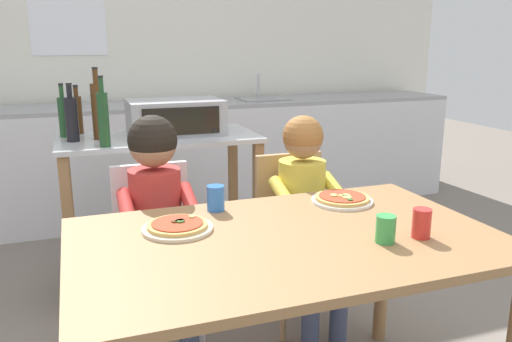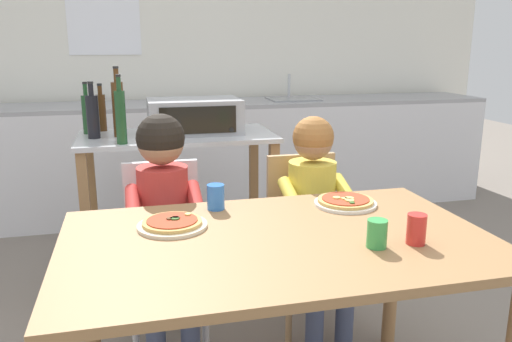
{
  "view_description": "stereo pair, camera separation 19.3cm",
  "coord_description": "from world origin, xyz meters",
  "px_view_note": "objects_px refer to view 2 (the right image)",
  "views": [
    {
      "loc": [
        -0.63,
        -1.46,
        1.35
      ],
      "look_at": [
        0.0,
        0.3,
        0.88
      ],
      "focal_mm": 36.09,
      "sensor_mm": 36.0,
      "label": 1
    },
    {
      "loc": [
        -0.45,
        -1.52,
        1.35
      ],
      "look_at": [
        0.0,
        0.3,
        0.88
      ],
      "focal_mm": 36.09,
      "sensor_mm": 36.0,
      "label": 2
    }
  ],
  "objects_px": {
    "drinking_cup_green": "(377,234)",
    "bottle_brown_beer": "(101,111)",
    "child_in_red_shirt": "(164,203)",
    "pizza_plate_white": "(345,202)",
    "bottle_dark_olive_oil": "(118,108)",
    "kitchen_island_cart": "(179,184)",
    "bottle_squat_spirits": "(87,113)",
    "pizza_plate_cream": "(172,224)",
    "bottle_slim_sauce": "(93,115)",
    "dining_chair_right": "(306,227)",
    "bottle_tall_green_wine": "(121,116)",
    "child_in_yellow_shirt": "(316,200)",
    "drinking_cup_blue": "(216,197)",
    "toaster_oven": "(194,116)",
    "drinking_cup_red": "(416,229)",
    "dining_table": "(278,264)",
    "dining_chair_left": "(164,239)"
  },
  "relations": [
    {
      "from": "pizza_plate_white",
      "to": "dining_chair_right",
      "type": "bearing_deg",
      "value": 89.99
    },
    {
      "from": "bottle_tall_green_wine",
      "to": "child_in_red_shirt",
      "type": "bearing_deg",
      "value": -71.75
    },
    {
      "from": "bottle_squat_spirits",
      "to": "drinking_cup_green",
      "type": "bearing_deg",
      "value": -59.34
    },
    {
      "from": "child_in_red_shirt",
      "to": "pizza_plate_white",
      "type": "bearing_deg",
      "value": -26.38
    },
    {
      "from": "drinking_cup_red",
      "to": "kitchen_island_cart",
      "type": "bearing_deg",
      "value": 112.48
    },
    {
      "from": "bottle_slim_sauce",
      "to": "dining_chair_right",
      "type": "bearing_deg",
      "value": -30.75
    },
    {
      "from": "bottle_dark_olive_oil",
      "to": "bottle_tall_green_wine",
      "type": "distance_m",
      "value": 0.22
    },
    {
      "from": "bottle_squat_spirits",
      "to": "drinking_cup_blue",
      "type": "height_order",
      "value": "bottle_squat_spirits"
    },
    {
      "from": "toaster_oven",
      "to": "bottle_brown_beer",
      "type": "xyz_separation_m",
      "value": [
        -0.51,
        0.19,
        0.02
      ]
    },
    {
      "from": "dining_chair_right",
      "to": "child_in_red_shirt",
      "type": "height_order",
      "value": "child_in_red_shirt"
    },
    {
      "from": "toaster_oven",
      "to": "pizza_plate_white",
      "type": "distance_m",
      "value": 1.18
    },
    {
      "from": "bottle_tall_green_wine",
      "to": "pizza_plate_white",
      "type": "height_order",
      "value": "bottle_tall_green_wine"
    },
    {
      "from": "drinking_cup_red",
      "to": "drinking_cup_green",
      "type": "bearing_deg",
      "value": 178.31
    },
    {
      "from": "child_in_yellow_shirt",
      "to": "pizza_plate_white",
      "type": "xyz_separation_m",
      "value": [
        -0.0,
        -0.32,
        0.09
      ]
    },
    {
      "from": "toaster_oven",
      "to": "bottle_squat_spirits",
      "type": "xyz_separation_m",
      "value": [
        -0.58,
        0.11,
        0.02
      ]
    },
    {
      "from": "kitchen_island_cart",
      "to": "bottle_squat_spirits",
      "type": "distance_m",
      "value": 0.64
    },
    {
      "from": "dining_chair_right",
      "to": "drinking_cup_red",
      "type": "distance_m",
      "value": 0.92
    },
    {
      "from": "bottle_dark_olive_oil",
      "to": "child_in_red_shirt",
      "type": "xyz_separation_m",
      "value": [
        0.18,
        -0.71,
        -0.32
      ]
    },
    {
      "from": "bottle_slim_sauce",
      "to": "drinking_cup_green",
      "type": "relative_size",
      "value": 3.35
    },
    {
      "from": "drinking_cup_red",
      "to": "pizza_plate_cream",
      "type": "bearing_deg",
      "value": 155.57
    },
    {
      "from": "bottle_squat_spirits",
      "to": "drinking_cup_red",
      "type": "bearing_deg",
      "value": -56.01
    },
    {
      "from": "child_in_yellow_shirt",
      "to": "drinking_cup_blue",
      "type": "bearing_deg",
      "value": -153.61
    },
    {
      "from": "bottle_dark_olive_oil",
      "to": "dining_chair_right",
      "type": "distance_m",
      "value": 1.18
    },
    {
      "from": "pizza_plate_cream",
      "to": "drinking_cup_green",
      "type": "relative_size",
      "value": 2.71
    },
    {
      "from": "drinking_cup_green",
      "to": "bottle_tall_green_wine",
      "type": "bearing_deg",
      "value": 121.4
    },
    {
      "from": "bottle_tall_green_wine",
      "to": "pizza_plate_white",
      "type": "relative_size",
      "value": 1.41
    },
    {
      "from": "drinking_cup_green",
      "to": "bottle_brown_beer",
      "type": "bearing_deg",
      "value": 117.57
    },
    {
      "from": "bottle_brown_beer",
      "to": "drinking_cup_green",
      "type": "height_order",
      "value": "bottle_brown_beer"
    },
    {
      "from": "dining_table",
      "to": "pizza_plate_white",
      "type": "relative_size",
      "value": 5.76
    },
    {
      "from": "bottle_tall_green_wine",
      "to": "bottle_brown_beer",
      "type": "bearing_deg",
      "value": 104.71
    },
    {
      "from": "dining_chair_right",
      "to": "pizza_plate_cream",
      "type": "relative_size",
      "value": 3.36
    },
    {
      "from": "dining_chair_left",
      "to": "drinking_cup_red",
      "type": "distance_m",
      "value": 1.18
    },
    {
      "from": "bottle_tall_green_wine",
      "to": "dining_chair_left",
      "type": "bearing_deg",
      "value": -66.75
    },
    {
      "from": "bottle_brown_beer",
      "to": "drinking_cup_green",
      "type": "relative_size",
      "value": 3.02
    },
    {
      "from": "child_in_yellow_shirt",
      "to": "drinking_cup_red",
      "type": "height_order",
      "value": "child_in_yellow_shirt"
    },
    {
      "from": "bottle_squat_spirits",
      "to": "pizza_plate_cream",
      "type": "xyz_separation_m",
      "value": [
        0.35,
        -1.27,
        -0.23
      ]
    },
    {
      "from": "bottle_slim_sauce",
      "to": "drinking_cup_green",
      "type": "xyz_separation_m",
      "value": [
        0.91,
        -1.45,
        -0.2
      ]
    },
    {
      "from": "bottle_brown_beer",
      "to": "bottle_dark_olive_oil",
      "type": "bearing_deg",
      "value": -65.0
    },
    {
      "from": "dining_table",
      "to": "drinking_cup_blue",
      "type": "xyz_separation_m",
      "value": [
        -0.15,
        0.34,
        0.14
      ]
    },
    {
      "from": "kitchen_island_cart",
      "to": "dining_table",
      "type": "distance_m",
      "value": 1.33
    },
    {
      "from": "bottle_dark_olive_oil",
      "to": "bottle_squat_spirits",
      "type": "height_order",
      "value": "bottle_dark_olive_oil"
    },
    {
      "from": "kitchen_island_cart",
      "to": "drinking_cup_red",
      "type": "xyz_separation_m",
      "value": [
        0.61,
        -1.47,
        0.21
      ]
    },
    {
      "from": "pizza_plate_white",
      "to": "child_in_red_shirt",
      "type": "bearing_deg",
      "value": 153.62
    },
    {
      "from": "kitchen_island_cart",
      "to": "pizza_plate_cream",
      "type": "distance_m",
      "value": 1.15
    },
    {
      "from": "dining_table",
      "to": "bottle_brown_beer",
      "type": "bearing_deg",
      "value": 111.6
    },
    {
      "from": "bottle_brown_beer",
      "to": "toaster_oven",
      "type": "bearing_deg",
      "value": -20.89
    },
    {
      "from": "dining_chair_right",
      "to": "drinking_cup_blue",
      "type": "relative_size",
      "value": 8.38
    },
    {
      "from": "bottle_squat_spirits",
      "to": "child_in_yellow_shirt",
      "type": "distance_m",
      "value": 1.38
    },
    {
      "from": "dining_table",
      "to": "dining_chair_left",
      "type": "bearing_deg",
      "value": 114.57
    },
    {
      "from": "bottle_tall_green_wine",
      "to": "dining_chair_right",
      "type": "height_order",
      "value": "bottle_tall_green_wine"
    }
  ]
}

